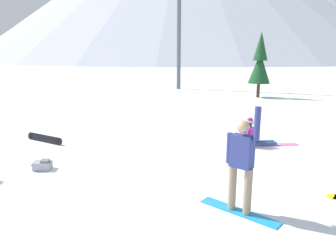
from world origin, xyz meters
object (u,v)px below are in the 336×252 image
(loose_snowboard_near_right, at_px, (45,138))
(snowboarder_midground, at_px, (241,163))
(ski_lift_tower, at_px, (179,13))
(pine_tree_broad, at_px, (260,62))
(backpack_grey, at_px, (43,165))
(snowboarder_background, at_px, (254,136))

(loose_snowboard_near_right, bearing_deg, snowboarder_midground, -12.30)
(loose_snowboard_near_right, bearing_deg, ski_lift_tower, 102.75)
(snowboarder_midground, height_order, pine_tree_broad, pine_tree_broad)
(backpack_grey, relative_size, pine_tree_broad, 0.12)
(snowboarder_background, distance_m, pine_tree_broad, 12.95)
(snowboarder_midground, distance_m, snowboarder_background, 4.82)
(pine_tree_broad, bearing_deg, backpack_grey, -94.65)
(loose_snowboard_near_right, height_order, ski_lift_tower, ski_lift_tower)
(snowboarder_midground, xyz_separation_m, snowboarder_background, (-0.89, 4.69, -0.66))
(snowboarder_midground, xyz_separation_m, ski_lift_tower, (-11.37, 19.54, 5.52))
(loose_snowboard_near_right, height_order, backpack_grey, backpack_grey)
(snowboarder_background, height_order, loose_snowboard_near_right, snowboarder_background)
(snowboarder_background, height_order, ski_lift_tower, ski_lift_tower)
(loose_snowboard_near_right, bearing_deg, snowboarder_background, 25.76)
(ski_lift_tower, bearing_deg, snowboarder_background, -54.78)
(ski_lift_tower, bearing_deg, snowboarder_midground, -59.80)
(pine_tree_broad, bearing_deg, loose_snowboard_near_right, -102.93)
(snowboarder_background, relative_size, pine_tree_broad, 0.37)
(loose_snowboard_near_right, relative_size, ski_lift_tower, 0.16)
(ski_lift_tower, bearing_deg, backpack_grey, -72.58)
(snowboarder_background, distance_m, backpack_grey, 6.54)
(backpack_grey, bearing_deg, ski_lift_tower, 107.42)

